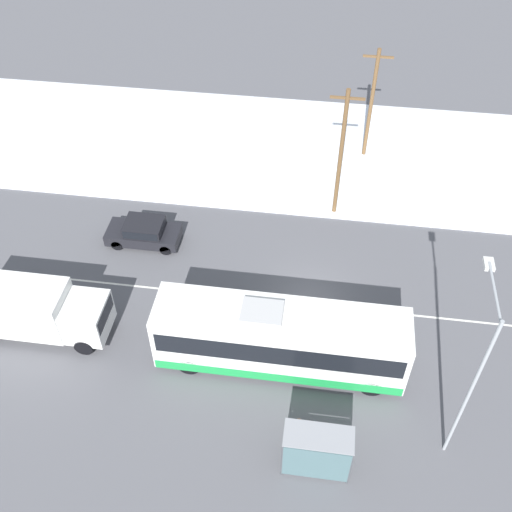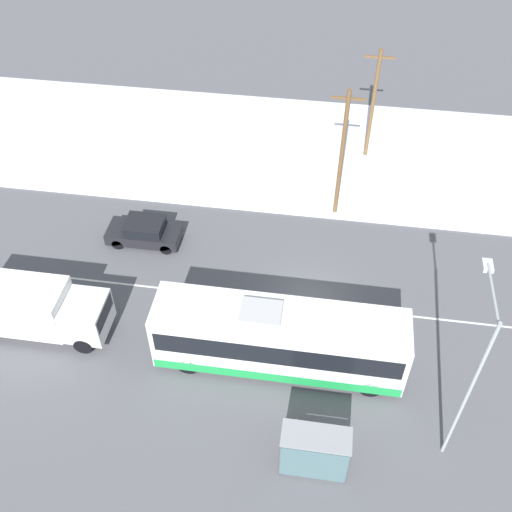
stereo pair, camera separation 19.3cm
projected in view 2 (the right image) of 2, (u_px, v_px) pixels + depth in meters
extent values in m
plane|color=#56565B|center=(307.00, 305.00, 30.53)|extent=(120.00, 120.00, 0.00)
cube|color=silver|center=(325.00, 153.00, 39.82)|extent=(80.00, 12.97, 0.12)
cube|color=silver|center=(307.00, 305.00, 30.53)|extent=(60.00, 0.12, 0.00)
cube|color=white|center=(279.00, 338.00, 26.77)|extent=(11.26, 2.55, 3.07)
cube|color=black|center=(279.00, 333.00, 26.51)|extent=(10.81, 2.57, 1.17)
cube|color=green|center=(279.00, 355.00, 27.65)|extent=(11.15, 2.57, 0.55)
cube|color=#B2B2B2|center=(261.00, 312.00, 25.69)|extent=(1.80, 1.40, 0.24)
cylinder|color=black|center=(370.00, 388.00, 26.45)|extent=(1.00, 0.28, 1.00)
cylinder|color=black|center=(371.00, 347.00, 28.04)|extent=(1.00, 0.28, 1.00)
cylinder|color=black|center=(188.00, 365.00, 27.31)|extent=(1.00, 0.28, 1.00)
cylinder|color=black|center=(199.00, 326.00, 28.90)|extent=(1.00, 0.28, 1.00)
cube|color=silver|center=(11.00, 304.00, 28.39)|extent=(5.52, 2.30, 2.34)
cube|color=silver|center=(87.00, 316.00, 28.19)|extent=(1.90, 2.18, 1.82)
cube|color=black|center=(104.00, 313.00, 27.83)|extent=(0.06, 1.95, 0.80)
cylinder|color=black|center=(83.00, 346.00, 28.15)|extent=(0.90, 0.26, 0.90)
cylinder|color=black|center=(98.00, 313.00, 29.58)|extent=(0.90, 0.26, 0.90)
cylinder|color=black|center=(6.00, 302.00, 30.08)|extent=(0.90, 0.26, 0.90)
cube|color=black|center=(144.00, 234.00, 33.50)|extent=(4.06, 1.80, 0.64)
cube|color=black|center=(145.00, 226.00, 33.05)|extent=(2.11, 1.66, 0.60)
cube|color=black|center=(144.00, 226.00, 33.04)|extent=(1.94, 1.69, 0.48)
cylinder|color=black|center=(118.00, 244.00, 33.24)|extent=(0.64, 0.22, 0.64)
cylinder|color=black|center=(126.00, 225.00, 34.35)|extent=(0.64, 0.22, 0.64)
cylinder|color=black|center=(166.00, 249.00, 32.96)|extent=(0.64, 0.22, 0.64)
cylinder|color=black|center=(173.00, 230.00, 34.06)|extent=(0.64, 0.22, 0.64)
cylinder|color=#23232D|center=(292.00, 438.00, 24.84)|extent=(0.13, 0.13, 0.84)
cylinder|color=#23232D|center=(298.00, 438.00, 24.81)|extent=(0.13, 0.13, 0.84)
cube|color=brown|center=(296.00, 429.00, 24.28)|extent=(0.44, 0.24, 0.70)
sphere|color=tan|center=(297.00, 422.00, 23.93)|extent=(0.29, 0.29, 0.29)
cylinder|color=brown|center=(289.00, 428.00, 24.34)|extent=(0.11, 0.11, 0.66)
cylinder|color=brown|center=(303.00, 430.00, 24.28)|extent=(0.11, 0.11, 0.66)
cube|color=gray|center=(317.00, 437.00, 22.75)|extent=(2.71, 1.20, 0.06)
cube|color=slate|center=(313.00, 465.00, 23.17)|extent=(2.60, 0.04, 2.16)
cylinder|color=#474C51|center=(283.00, 435.00, 24.12)|extent=(0.08, 0.08, 2.34)
cylinder|color=#474C51|center=(348.00, 443.00, 23.85)|extent=(0.08, 0.08, 2.34)
cylinder|color=#474C51|center=(280.00, 461.00, 23.34)|extent=(0.08, 0.08, 2.34)
cylinder|color=#474C51|center=(347.00, 470.00, 23.07)|extent=(0.08, 0.08, 2.34)
cylinder|color=#9EA3A8|center=(467.00, 395.00, 21.92)|extent=(0.14, 0.14, 8.43)
cylinder|color=#9EA3A8|center=(493.00, 293.00, 20.03)|extent=(0.10, 2.78, 0.10)
cube|color=silver|center=(488.00, 266.00, 21.05)|extent=(0.36, 0.60, 0.16)
cylinder|color=brown|center=(341.00, 156.00, 32.77)|extent=(0.24, 0.24, 8.11)
cube|color=brown|center=(349.00, 98.00, 30.26)|extent=(1.80, 0.12, 0.12)
cylinder|color=brown|center=(373.00, 106.00, 37.11)|extent=(0.24, 0.24, 7.44)
cube|color=brown|center=(380.00, 57.00, 34.84)|extent=(1.80, 0.12, 0.12)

